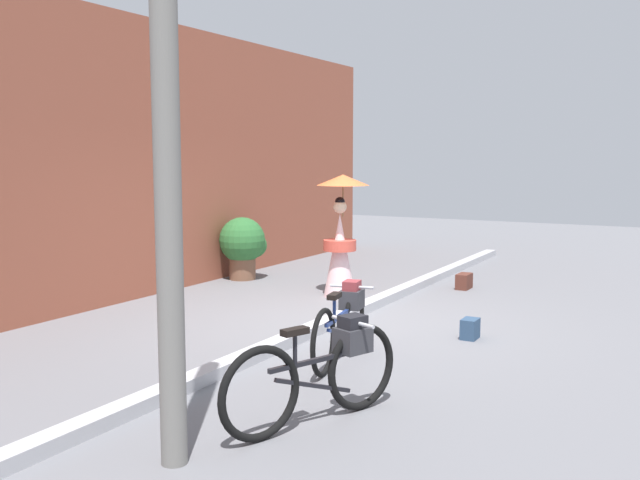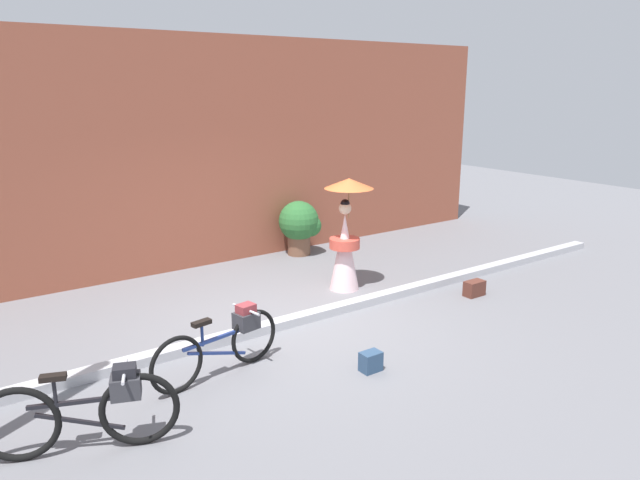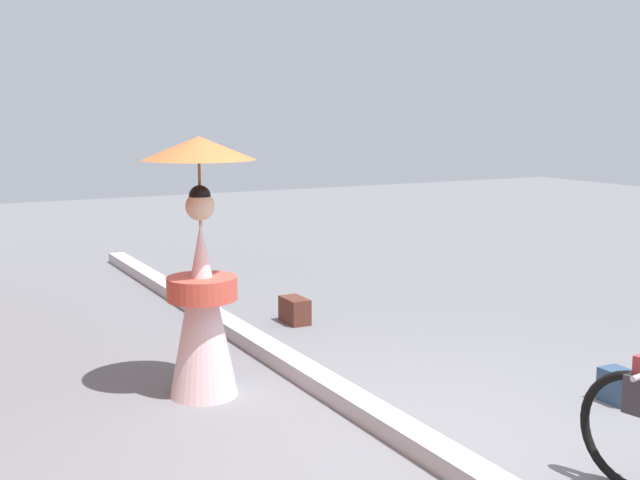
{
  "view_description": "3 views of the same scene",
  "coord_description": "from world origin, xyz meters",
  "px_view_note": "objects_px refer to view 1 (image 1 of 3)",
  "views": [
    {
      "loc": [
        -7.72,
        -4.02,
        2.08
      ],
      "look_at": [
        0.27,
        0.41,
        1.0
      ],
      "focal_mm": 39.76,
      "sensor_mm": 36.0,
      "label": 1
    },
    {
      "loc": [
        -4.04,
        -6.46,
        3.22
      ],
      "look_at": [
        0.69,
        0.26,
        1.06
      ],
      "focal_mm": 33.14,
      "sensor_mm": 36.0,
      "label": 2
    },
    {
      "loc": [
        -3.74,
        2.67,
        1.98
      ],
      "look_at": [
        0.41,
        0.44,
        1.24
      ],
      "focal_mm": 46.0,
      "sensor_mm": 36.0,
      "label": 3
    }
  ],
  "objects_px": {
    "person_with_parasol": "(340,236)",
    "backpack_on_pavement": "(464,281)",
    "potted_plant_by_door": "(244,244)",
    "utility_pole": "(166,106)",
    "backpack_spare": "(470,328)",
    "bicycle_far_side": "(321,370)",
    "bicycle_near_officer": "(343,320)"
  },
  "relations": [
    {
      "from": "person_with_parasol",
      "to": "utility_pole",
      "type": "bearing_deg",
      "value": -163.58
    },
    {
      "from": "backpack_spare",
      "to": "utility_pole",
      "type": "bearing_deg",
      "value": 169.64
    },
    {
      "from": "person_with_parasol",
      "to": "bicycle_near_officer",
      "type": "bearing_deg",
      "value": -152.19
    },
    {
      "from": "person_with_parasol",
      "to": "backpack_on_pavement",
      "type": "height_order",
      "value": "person_with_parasol"
    },
    {
      "from": "backpack_spare",
      "to": "bicycle_far_side",
      "type": "bearing_deg",
      "value": 175.16
    },
    {
      "from": "bicycle_near_officer",
      "to": "backpack_on_pavement",
      "type": "bearing_deg",
      "value": 1.13
    },
    {
      "from": "bicycle_far_side",
      "to": "person_with_parasol",
      "type": "height_order",
      "value": "person_with_parasol"
    },
    {
      "from": "backpack_spare",
      "to": "backpack_on_pavement",
      "type": "bearing_deg",
      "value": 18.77
    },
    {
      "from": "bicycle_near_officer",
      "to": "potted_plant_by_door",
      "type": "xyz_separation_m",
      "value": [
        3.43,
        3.65,
        0.2
      ]
    },
    {
      "from": "person_with_parasol",
      "to": "backpack_on_pavement",
      "type": "bearing_deg",
      "value": -44.71
    },
    {
      "from": "bicycle_far_side",
      "to": "backpack_on_pavement",
      "type": "height_order",
      "value": "bicycle_far_side"
    },
    {
      "from": "potted_plant_by_door",
      "to": "backpack_spare",
      "type": "bearing_deg",
      "value": -113.87
    },
    {
      "from": "potted_plant_by_door",
      "to": "bicycle_near_officer",
      "type": "bearing_deg",
      "value": -133.21
    },
    {
      "from": "bicycle_far_side",
      "to": "backpack_on_pavement",
      "type": "relative_size",
      "value": 4.93
    },
    {
      "from": "bicycle_far_side",
      "to": "person_with_parasol",
      "type": "relative_size",
      "value": 0.91
    },
    {
      "from": "person_with_parasol",
      "to": "backpack_spare",
      "type": "height_order",
      "value": "person_with_parasol"
    },
    {
      "from": "person_with_parasol",
      "to": "potted_plant_by_door",
      "type": "distance_m",
      "value": 2.2
    },
    {
      "from": "person_with_parasol",
      "to": "potted_plant_by_door",
      "type": "bearing_deg",
      "value": 76.23
    },
    {
      "from": "bicycle_near_officer",
      "to": "potted_plant_by_door",
      "type": "height_order",
      "value": "potted_plant_by_door"
    },
    {
      "from": "potted_plant_by_door",
      "to": "person_with_parasol",
      "type": "bearing_deg",
      "value": -103.77
    },
    {
      "from": "bicycle_far_side",
      "to": "utility_pole",
      "type": "relative_size",
      "value": 0.34
    },
    {
      "from": "bicycle_far_side",
      "to": "potted_plant_by_door",
      "type": "distance_m",
      "value": 6.67
    },
    {
      "from": "bicycle_near_officer",
      "to": "backpack_spare",
      "type": "relative_size",
      "value": 6.98
    },
    {
      "from": "backpack_on_pavement",
      "to": "bicycle_near_officer",
      "type": "bearing_deg",
      "value": -178.87
    },
    {
      "from": "bicycle_near_officer",
      "to": "person_with_parasol",
      "type": "xyz_separation_m",
      "value": [
        2.91,
        1.53,
        0.5
      ]
    },
    {
      "from": "potted_plant_by_door",
      "to": "backpack_on_pavement",
      "type": "distance_m",
      "value": 3.71
    },
    {
      "from": "person_with_parasol",
      "to": "backpack_on_pavement",
      "type": "distance_m",
      "value": 2.2
    },
    {
      "from": "bicycle_near_officer",
      "to": "potted_plant_by_door",
      "type": "distance_m",
      "value": 5.01
    },
    {
      "from": "potted_plant_by_door",
      "to": "backpack_on_pavement",
      "type": "height_order",
      "value": "potted_plant_by_door"
    },
    {
      "from": "backpack_spare",
      "to": "bicycle_near_officer",
      "type": "bearing_deg",
      "value": 146.73
    },
    {
      "from": "bicycle_far_side",
      "to": "potted_plant_by_door",
      "type": "bearing_deg",
      "value": 40.25
    },
    {
      "from": "bicycle_far_side",
      "to": "utility_pole",
      "type": "height_order",
      "value": "utility_pole"
    }
  ]
}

